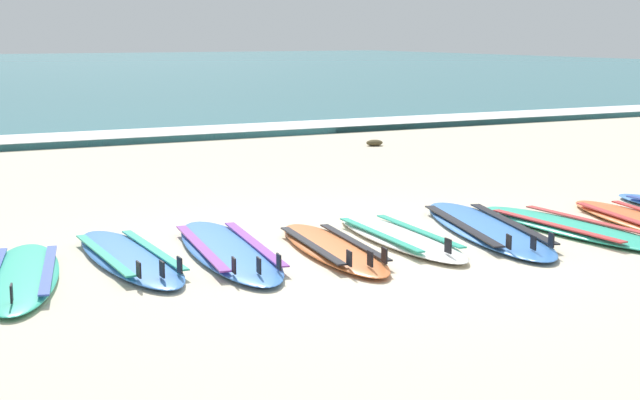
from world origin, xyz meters
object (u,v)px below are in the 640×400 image
object	(u,v)px
surfboard_1	(21,276)
surfboard_2	(129,257)
surfboard_3	(228,250)
surfboard_7	(572,227)
surfboard_4	(333,248)
surfboard_5	(399,237)
surfboard_6	(486,228)

from	to	relation	value
surfboard_1	surfboard_2	size ratio (longest dim) A/B	0.99
surfboard_2	surfboard_3	xyz separation A→B (m)	(0.75, -0.12, -0.00)
surfboard_2	surfboard_7	xyz separation A→B (m)	(3.71, -0.70, -0.00)
surfboard_2	surfboard_4	distance (m)	1.56
surfboard_2	surfboard_3	world-z (taller)	same
surfboard_1	surfboard_5	world-z (taller)	same
surfboard_1	surfboard_3	world-z (taller)	same
surfboard_7	surfboard_1	bearing A→B (deg)	173.76
surfboard_1	surfboard_4	bearing A→B (deg)	-6.07
surfboard_1	surfboard_7	size ratio (longest dim) A/B	0.93
surfboard_3	surfboard_5	world-z (taller)	same
surfboard_1	surfboard_6	size ratio (longest dim) A/B	0.80
surfboard_2	surfboard_7	bearing A→B (deg)	-10.61
surfboard_2	surfboard_7	size ratio (longest dim) A/B	0.93
surfboard_2	surfboard_7	distance (m)	3.77
surfboard_2	surfboard_3	distance (m)	0.76
surfboard_1	surfboard_3	bearing A→B (deg)	2.74
surfboard_6	surfboard_7	world-z (taller)	same
surfboard_4	surfboard_3	bearing A→B (deg)	156.74
surfboard_3	surfboard_4	xyz separation A→B (m)	(0.75, -0.32, 0.00)
surfboard_7	surfboard_5	bearing A→B (deg)	166.87
surfboard_1	surfboard_7	bearing A→B (deg)	-6.24
surfboard_3	surfboard_5	size ratio (longest dim) A/B	1.17
surfboard_7	surfboard_3	bearing A→B (deg)	169.09
surfboard_1	surfboard_5	distance (m)	3.00
surfboard_2	surfboard_7	world-z (taller)	same
surfboard_4	surfboard_6	world-z (taller)	same
surfboard_2	surfboard_5	bearing A→B (deg)	-8.80
surfboard_1	surfboard_4	distance (m)	2.33
surfboard_1	surfboard_4	world-z (taller)	same
surfboard_5	surfboard_6	world-z (taller)	same
surfboard_1	surfboard_6	bearing A→B (deg)	-2.67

